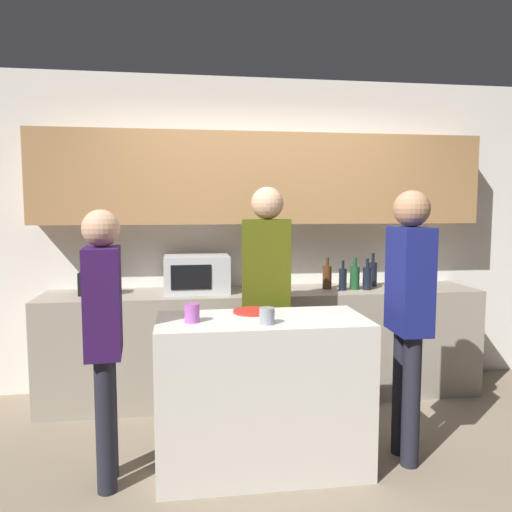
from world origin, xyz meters
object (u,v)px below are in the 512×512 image
object	(u,v)px
toaster	(97,283)
potted_plant	(411,264)
bottle_0	(327,277)
bottle_2	(355,277)
plate_on_island	(254,311)
cup_0	(267,316)
bottle_3	(367,278)
cup_1	(192,313)
person_center	(409,302)
person_right	(104,325)
microwave	(197,274)
bottle_1	(343,279)
bottle_4	(373,274)
person_left	(267,285)

from	to	relation	value
toaster	potted_plant	size ratio (longest dim) A/B	0.66
bottle_0	bottle_2	distance (m)	0.23
plate_on_island	cup_0	size ratio (longest dim) A/B	2.77
bottle_3	cup_0	bearing A→B (deg)	-130.94
potted_plant	plate_on_island	bearing A→B (deg)	-146.83
bottle_0	cup_1	bearing A→B (deg)	-134.06
bottle_0	person_center	bearing A→B (deg)	-82.08
potted_plant	person_right	world-z (taller)	person_right
person_center	plate_on_island	bearing A→B (deg)	80.23
bottle_0	cup_1	world-z (taller)	bottle_0
microwave	person_right	world-z (taller)	person_right
bottle_2	plate_on_island	distance (m)	1.37
bottle_0	potted_plant	bearing A→B (deg)	0.56
bottle_1	person_center	bearing A→B (deg)	-87.06
person_right	bottle_4	bearing A→B (deg)	117.67
potted_plant	bottle_0	distance (m)	0.76
bottle_3	bottle_4	world-z (taller)	bottle_4
potted_plant	plate_on_island	size ratio (longest dim) A/B	1.52
person_center	bottle_3	bearing A→B (deg)	-5.12
bottle_2	person_left	distance (m)	1.00
toaster	cup_1	size ratio (longest dim) A/B	2.44
bottle_0	microwave	bearing A→B (deg)	179.70
bottle_1	person_center	world-z (taller)	person_center
bottle_1	bottle_4	size ratio (longest dim) A/B	0.87
person_right	plate_on_island	bearing A→B (deg)	100.51
cup_0	cup_1	distance (m)	0.43
potted_plant	bottle_3	size ratio (longest dim) A/B	1.50
potted_plant	person_right	xyz separation A→B (m)	(-2.40, -1.23, -0.16)
bottle_0	person_left	size ratio (longest dim) A/B	0.16
bottle_1	person_right	size ratio (longest dim) A/B	0.16
person_left	bottle_3	bearing A→B (deg)	-138.84
bottle_2	person_right	xyz separation A→B (m)	(-1.87, -1.17, -0.07)
person_left	plate_on_island	bearing A→B (deg)	81.35
toaster	cup_1	distance (m)	1.41
person_center	person_right	xyz separation A→B (m)	(-1.82, -0.03, -0.08)
plate_on_island	cup_1	distance (m)	0.44
bottle_4	person_right	world-z (taller)	person_right
toaster	bottle_4	bearing A→B (deg)	1.98
toaster	bottle_2	xyz separation A→B (m)	(2.11, -0.06, 0.01)
cup_0	person_right	xyz separation A→B (m)	(-0.91, 0.08, -0.04)
microwave	cup_1	distance (m)	1.21
potted_plant	person_center	bearing A→B (deg)	-115.96
bottle_2	person_left	size ratio (longest dim) A/B	0.15
microwave	cup_1	xyz separation A→B (m)	(-0.06, -1.20, -0.07)
bottle_0	bottle_3	bearing A→B (deg)	-14.57
toaster	bottle_1	size ratio (longest dim) A/B	1.03
bottle_1	cup_1	distance (m)	1.69
potted_plant	person_left	world-z (taller)	person_left
microwave	potted_plant	size ratio (longest dim) A/B	1.32
bottle_2	person_center	world-z (taller)	person_center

